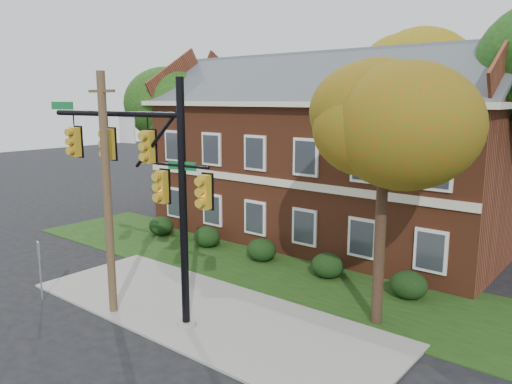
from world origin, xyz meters
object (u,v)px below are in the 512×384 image
Objects in this scene: hedge_left at (207,237)px; sign_post at (39,261)px; tree_left_rear at (180,110)px; apartment_building at (324,145)px; hedge_far_left at (161,226)px; tree_far_rear at (411,74)px; hedge_far_right at (409,285)px; utility_pole at (107,195)px; hedge_right at (327,266)px; tree_near_right at (390,122)px; traffic_signal at (148,173)px; hedge_center at (262,250)px.

hedge_left is 0.62× the size of sign_post.
apartment_building is at bearing 6.54° from tree_left_rear.
sign_post is at bearing -104.08° from apartment_building.
tree_far_rear is at bearing 57.50° from hedge_far_left.
utility_pole reaches higher than hedge_far_right.
tree_far_rear is at bearing 82.76° from utility_pole.
utility_pole is at bearing -134.25° from hedge_far_right.
hedge_right is 0.12× the size of tree_far_rear.
tree_left_rear is at bearing 157.64° from tree_near_right.
traffic_signal is 0.97× the size of utility_pole.
hedge_far_left is at bearing 180.00° from hedge_left.
hedge_far_left is 11.43m from traffic_signal.
hedge_left and hedge_right have the same top height.
apartment_building is at bearing 86.52° from traffic_signal.
tree_left_rear is at bearing 123.42° from hedge_far_left.
apartment_building reaches higher than tree_left_rear.
tree_far_rear reaches higher than hedge_far_right.
tree_left_rear reaches higher than tree_near_right.
apartment_building reaches higher than hedge_left.
hedge_left is at bearing 180.00° from hedge_right.
hedge_far_right is at bearing 56.40° from sign_post.
hedge_right is 8.73m from traffic_signal.
tree_far_rear is 21.39m from utility_pole.
tree_far_rear is at bearing 84.15° from hedge_center.
hedge_center is at bearing 84.84° from sign_post.
traffic_signal is (0.84, -12.29, -0.02)m from apartment_building.
utility_pole is (3.00, -7.70, 3.65)m from hedge_left.
hedge_far_left is at bearing -56.58° from tree_left_rear.
utility_pole is 4.13m from sign_post.
hedge_far_right is 16.51m from tree_far_rear.
hedge_far_right is 0.17× the size of traffic_signal.
hedge_far_left is at bearing 128.67° from sign_post.
tree_near_right is 18.33m from tree_left_rear.
sign_post is (-10.72, -5.87, -5.15)m from tree_near_right.
apartment_building is 9.82m from hedge_far_left.
tree_far_rear is (-5.88, 15.93, 2.17)m from tree_near_right.
tree_near_right is (7.22, -8.09, 1.68)m from apartment_building.
hedge_right is (3.50, 0.00, 0.00)m from hedge_center.
apartment_building reaches higher than tree_near_right.
tree_left_rear is (-16.73, 4.14, 6.16)m from hedge_far_right.
tree_far_rear is 1.40× the size of utility_pole.
sign_post reaches higher than hedge_center.
tree_near_right is (14.22, -2.83, 6.14)m from hedge_far_left.
tree_near_right is 9.46m from utility_pole.
hedge_far_right is at bearing 43.58° from utility_pole.
hedge_far_left is 0.17× the size of traffic_signal.
hedge_center is 3.50m from hedge_right.
hedge_far_left and hedge_left have the same top height.
traffic_signal reaches higher than hedge_center.
utility_pole is at bearing -68.71° from hedge_left.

